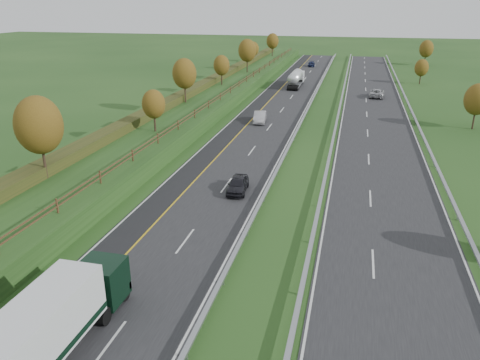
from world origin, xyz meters
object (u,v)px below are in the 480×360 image
object	(u,v)px
box_lorry	(20,356)
car_dark_near	(238,184)
car_small_far	(311,64)
car_oncoming	(377,93)
car_silver_mid	(260,117)
road_tanker	(296,78)

from	to	relation	value
box_lorry	car_dark_near	world-z (taller)	box_lorry
car_small_far	car_dark_near	bearing A→B (deg)	-92.10
box_lorry	car_small_far	xyz separation A→B (m)	(1.14, 122.82, -1.62)
car_oncoming	box_lorry	bearing A→B (deg)	81.08
car_silver_mid	car_small_far	world-z (taller)	car_silver_mid
road_tanker	car_oncoming	size ratio (longest dim) A/B	1.96
car_silver_mid	car_small_far	distance (m)	68.17
box_lorry	road_tanker	xyz separation A→B (m)	(1.18, 87.93, -0.47)
car_dark_near	car_silver_mid	world-z (taller)	car_silver_mid
car_dark_near	car_small_far	distance (m)	96.16
car_dark_near	car_oncoming	bearing A→B (deg)	70.21
car_oncoming	car_silver_mid	bearing A→B (deg)	58.15
car_dark_near	car_oncoming	xyz separation A→B (m)	(14.41, 53.00, 0.04)
car_dark_near	road_tanker	bearing A→B (deg)	87.57
box_lorry	car_oncoming	size ratio (longest dim) A/B	2.84
box_lorry	car_oncoming	bearing A→B (deg)	77.35
road_tanker	car_silver_mid	distance (m)	33.30
car_small_far	car_oncoming	xyz separation A→B (m)	(16.74, -43.13, 0.13)
road_tanker	car_oncoming	distance (m)	18.65
car_silver_mid	car_oncoming	world-z (taller)	car_silver_mid
box_lorry	road_tanker	world-z (taller)	box_lorry
box_lorry	car_silver_mid	size ratio (longest dim) A/B	3.27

